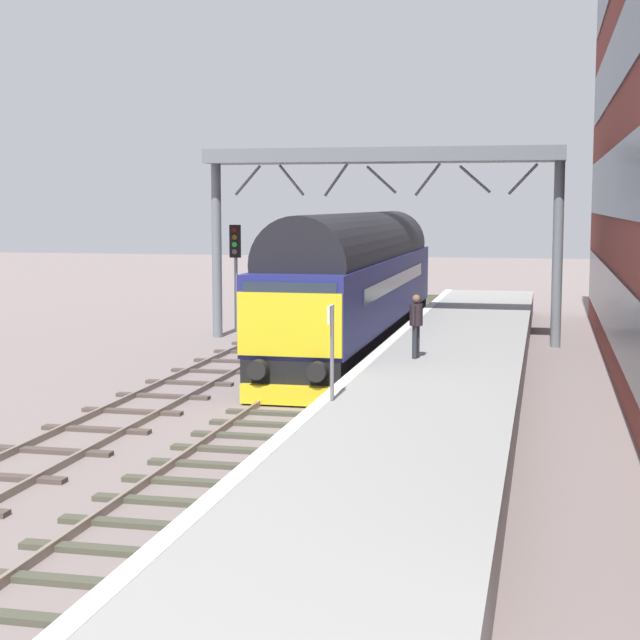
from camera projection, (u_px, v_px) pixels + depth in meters
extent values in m
plane|color=gray|center=(302.00, 396.00, 26.45)|extent=(140.00, 140.00, 0.00)
cube|color=gray|center=(275.00, 392.00, 26.59)|extent=(0.07, 60.00, 0.15)
cube|color=gray|center=(329.00, 394.00, 26.29)|extent=(0.07, 60.00, 0.15)
cube|color=#48483A|center=(15.00, 617.00, 12.19)|extent=(2.50, 0.26, 0.09)
cube|color=#48483A|center=(63.00, 581.00, 13.38)|extent=(2.50, 0.26, 0.09)
cube|color=#48483A|center=(102.00, 550.00, 14.57)|extent=(2.50, 0.26, 0.09)
cube|color=#48483A|center=(136.00, 524.00, 15.75)|extent=(2.50, 0.26, 0.09)
cube|color=#48483A|center=(164.00, 501.00, 16.94)|extent=(2.50, 0.26, 0.09)
cube|color=#48483A|center=(190.00, 482.00, 18.13)|extent=(2.50, 0.26, 0.09)
cube|color=#48483A|center=(211.00, 465.00, 19.32)|extent=(2.50, 0.26, 0.09)
cube|color=#48483A|center=(231.00, 450.00, 20.51)|extent=(2.50, 0.26, 0.09)
cube|color=#48483A|center=(248.00, 436.00, 21.69)|extent=(2.50, 0.26, 0.09)
cube|color=#48483A|center=(264.00, 424.00, 22.88)|extent=(2.50, 0.26, 0.09)
cube|color=#48483A|center=(278.00, 413.00, 24.07)|extent=(2.50, 0.26, 0.09)
cube|color=#48483A|center=(290.00, 403.00, 25.26)|extent=(2.50, 0.26, 0.09)
cube|color=#48483A|center=(302.00, 394.00, 26.44)|extent=(2.50, 0.26, 0.09)
cube|color=#48483A|center=(312.00, 386.00, 27.63)|extent=(2.50, 0.26, 0.09)
cube|color=#48483A|center=(322.00, 379.00, 28.82)|extent=(2.50, 0.26, 0.09)
cube|color=#48483A|center=(331.00, 372.00, 30.01)|extent=(2.50, 0.26, 0.09)
cube|color=#48483A|center=(339.00, 365.00, 31.19)|extent=(2.50, 0.26, 0.09)
cube|color=#48483A|center=(347.00, 360.00, 32.38)|extent=(2.50, 0.26, 0.09)
cube|color=#48483A|center=(354.00, 354.00, 33.57)|extent=(2.50, 0.26, 0.09)
cube|color=#48483A|center=(361.00, 349.00, 34.76)|extent=(2.50, 0.26, 0.09)
cube|color=#48483A|center=(367.00, 344.00, 35.95)|extent=(2.50, 0.26, 0.09)
cube|color=#48483A|center=(372.00, 340.00, 37.13)|extent=(2.50, 0.26, 0.09)
cube|color=#48483A|center=(378.00, 335.00, 38.32)|extent=(2.50, 0.26, 0.09)
cube|color=#48483A|center=(383.00, 331.00, 39.51)|extent=(2.50, 0.26, 0.09)
cube|color=#48483A|center=(388.00, 328.00, 40.70)|extent=(2.50, 0.26, 0.09)
cube|color=#48483A|center=(392.00, 324.00, 41.88)|extent=(2.50, 0.26, 0.09)
cube|color=#48483A|center=(397.00, 321.00, 43.07)|extent=(2.50, 0.26, 0.09)
cube|color=#48483A|center=(401.00, 318.00, 44.26)|extent=(2.50, 0.26, 0.09)
cube|color=#48483A|center=(404.00, 315.00, 45.45)|extent=(2.50, 0.26, 0.09)
cube|color=#48483A|center=(408.00, 312.00, 46.64)|extent=(2.50, 0.26, 0.09)
cube|color=#48483A|center=(411.00, 309.00, 47.82)|extent=(2.50, 0.26, 0.09)
cube|color=#48483A|center=(415.00, 307.00, 49.01)|extent=(2.50, 0.26, 0.09)
cube|color=#48483A|center=(418.00, 304.00, 50.20)|extent=(2.50, 0.26, 0.09)
cube|color=#48483A|center=(421.00, 302.00, 51.39)|extent=(2.50, 0.26, 0.09)
cube|color=#48483A|center=(424.00, 300.00, 52.57)|extent=(2.50, 0.26, 0.09)
cube|color=#48483A|center=(426.00, 298.00, 53.76)|extent=(2.50, 0.26, 0.09)
cube|color=#48483A|center=(429.00, 296.00, 54.95)|extent=(2.50, 0.26, 0.09)
cube|color=gray|center=(151.00, 387.00, 27.34)|extent=(0.07, 60.00, 0.15)
cube|color=gray|center=(202.00, 389.00, 27.03)|extent=(0.07, 60.00, 0.15)
cube|color=#4D413B|center=(1.00, 477.00, 18.46)|extent=(2.50, 0.26, 0.09)
cube|color=#4D413B|center=(53.00, 451.00, 20.40)|extent=(2.50, 0.26, 0.09)
cube|color=#4D413B|center=(96.00, 430.00, 22.34)|extent=(2.50, 0.26, 0.09)
cube|color=#4D413B|center=(132.00, 411.00, 24.28)|extent=(2.50, 0.26, 0.09)
cube|color=#4D413B|center=(163.00, 396.00, 26.22)|extent=(2.50, 0.26, 0.09)
cube|color=#4D413B|center=(189.00, 383.00, 28.15)|extent=(2.50, 0.26, 0.09)
cube|color=#4D413B|center=(212.00, 371.00, 30.09)|extent=(2.50, 0.26, 0.09)
cube|color=#4D413B|center=(233.00, 361.00, 32.03)|extent=(2.50, 0.26, 0.09)
cube|color=#4D413B|center=(251.00, 352.00, 33.97)|extent=(2.50, 0.26, 0.09)
cube|color=#4D413B|center=(267.00, 344.00, 35.91)|extent=(2.50, 0.26, 0.09)
cube|color=#4D413B|center=(281.00, 337.00, 37.85)|extent=(2.50, 0.26, 0.09)
cube|color=#4D413B|center=(294.00, 331.00, 39.79)|extent=(2.50, 0.26, 0.09)
cube|color=#4D413B|center=(306.00, 325.00, 41.73)|extent=(2.50, 0.26, 0.09)
cube|color=#4D413B|center=(316.00, 319.00, 43.67)|extent=(2.50, 0.26, 0.09)
cube|color=#4D413B|center=(326.00, 314.00, 45.61)|extent=(2.50, 0.26, 0.09)
cube|color=#4D413B|center=(335.00, 310.00, 47.55)|extent=(2.50, 0.26, 0.09)
cube|color=#4D413B|center=(344.00, 306.00, 49.49)|extent=(2.50, 0.26, 0.09)
cube|color=#4D413B|center=(351.00, 302.00, 51.43)|extent=(2.50, 0.26, 0.09)
cube|color=#4D413B|center=(358.00, 298.00, 53.37)|extent=(2.50, 0.26, 0.09)
cube|color=#4D413B|center=(365.00, 295.00, 55.31)|extent=(2.50, 0.26, 0.09)
cube|color=#959592|center=(441.00, 382.00, 25.62)|extent=(4.00, 44.00, 1.00)
cube|color=white|center=(368.00, 360.00, 25.96)|extent=(0.30, 44.00, 0.01)
cube|color=#333943|center=(616.00, 315.00, 27.53)|extent=(0.06, 33.97, 2.02)
cube|color=#333943|center=(621.00, 180.00, 27.12)|extent=(0.06, 33.97, 2.02)
cube|color=#333943|center=(625.00, 41.00, 26.70)|extent=(0.06, 33.97, 2.02)
cube|color=black|center=(356.00, 329.00, 33.88)|extent=(2.56, 18.03, 0.60)
cube|color=navy|center=(356.00, 289.00, 33.72)|extent=(2.70, 18.03, 2.10)
cylinder|color=black|center=(357.00, 252.00, 33.58)|extent=(2.56, 16.59, 2.57)
cube|color=yellow|center=(289.00, 325.00, 24.96)|extent=(2.65, 0.08, 1.58)
cube|color=#232D3D|center=(289.00, 295.00, 24.89)|extent=(2.38, 0.04, 0.64)
cube|color=#232D3D|center=(398.00, 280.00, 33.40)|extent=(0.04, 12.62, 0.44)
cylinder|color=black|center=(258.00, 369.00, 25.04)|extent=(0.48, 0.35, 0.48)
cylinder|color=black|center=(317.00, 372.00, 24.72)|extent=(0.48, 0.35, 0.48)
cube|color=yellow|center=(289.00, 395.00, 25.10)|extent=(2.43, 0.36, 0.47)
cylinder|color=black|center=(305.00, 374.00, 26.72)|extent=(1.64, 1.04, 1.04)
cylinder|color=black|center=(314.00, 368.00, 27.79)|extent=(1.64, 1.04, 1.04)
cylinder|color=black|center=(323.00, 362.00, 28.86)|extent=(1.64, 1.04, 1.04)
cylinder|color=black|center=(381.00, 321.00, 38.97)|extent=(1.64, 1.04, 1.04)
cylinder|color=black|center=(385.00, 318.00, 40.03)|extent=(1.64, 1.04, 1.04)
cylinder|color=black|center=(390.00, 315.00, 41.10)|extent=(1.64, 1.04, 1.04)
cylinder|color=gray|center=(236.00, 278.00, 39.69)|extent=(0.14, 0.14, 4.16)
cube|color=black|center=(235.00, 241.00, 39.46)|extent=(0.44, 0.10, 1.27)
cylinder|color=#500807|center=(235.00, 230.00, 39.36)|extent=(0.20, 0.06, 0.20)
cylinder|color=#53470A|center=(235.00, 237.00, 39.39)|extent=(0.20, 0.06, 0.20)
cylinder|color=green|center=(235.00, 244.00, 39.42)|extent=(0.20, 0.06, 0.20)
cylinder|color=#50504E|center=(235.00, 252.00, 39.45)|extent=(0.20, 0.06, 0.20)
cylinder|color=slate|center=(332.00, 353.00, 20.57)|extent=(0.08, 0.08, 1.93)
cube|color=white|center=(331.00, 314.00, 20.48)|extent=(0.05, 0.44, 0.36)
cube|color=black|center=(329.00, 314.00, 20.49)|extent=(0.01, 0.20, 0.24)
cylinder|color=#2A2D34|center=(415.00, 342.00, 26.21)|extent=(0.13, 0.13, 0.84)
cylinder|color=#2A2D34|center=(417.00, 341.00, 26.39)|extent=(0.13, 0.13, 0.84)
cylinder|color=#292026|center=(416.00, 315.00, 26.22)|extent=(0.40, 0.40, 0.56)
sphere|color=brown|center=(416.00, 299.00, 26.17)|extent=(0.22, 0.22, 0.22)
cylinder|color=#292026|center=(414.00, 316.00, 26.03)|extent=(0.09, 0.09, 0.52)
cylinder|color=#292026|center=(419.00, 314.00, 26.41)|extent=(0.09, 0.09, 0.52)
cylinder|color=slate|center=(217.00, 251.00, 37.82)|extent=(0.36, 0.36, 6.43)
cylinder|color=slate|center=(558.00, 255.00, 35.17)|extent=(0.36, 0.36, 6.43)
cube|color=slate|center=(382.00, 156.00, 36.10)|extent=(12.75, 2.00, 0.50)
cylinder|color=slate|center=(248.00, 180.00, 37.26)|extent=(1.01, 0.10, 1.11)
cylinder|color=slate|center=(292.00, 180.00, 36.91)|extent=(0.97, 0.10, 1.14)
cylinder|color=slate|center=(336.00, 180.00, 36.55)|extent=(0.90, 0.10, 1.19)
cylinder|color=slate|center=(381.00, 180.00, 36.20)|extent=(1.11, 0.10, 1.01)
cylinder|color=slate|center=(428.00, 179.00, 35.84)|extent=(0.93, 0.10, 1.17)
cylinder|color=slate|center=(475.00, 179.00, 35.49)|extent=(1.12, 0.10, 0.99)
cylinder|color=slate|center=(523.00, 179.00, 35.13)|extent=(1.02, 0.10, 1.10)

